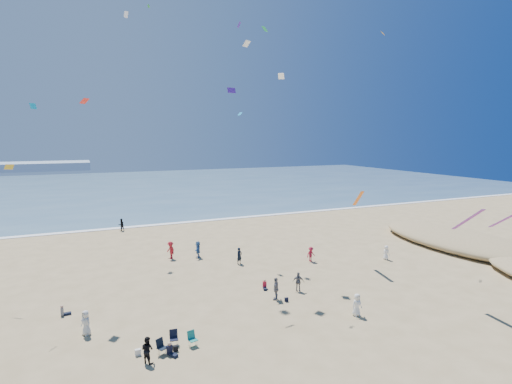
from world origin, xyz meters
name	(u,v)px	position (x,y,z in m)	size (l,w,h in m)	color
ocean	(117,188)	(0.00, 95.00, 0.03)	(220.00, 100.00, 0.06)	#476B84
surf_line	(146,226)	(0.00, 45.00, 0.04)	(220.00, 1.20, 0.08)	white
standing_flyers	(262,275)	(6.00, 15.75, 0.90)	(31.43, 49.40, 1.94)	white
seated_group	(247,346)	(0.28, 5.53, 0.42)	(19.82, 22.33, 0.84)	silver
chair_cluster	(177,341)	(-3.69, 7.68, 0.50)	(2.77, 1.54, 1.00)	black
white_tote	(138,352)	(-6.06, 7.88, 0.20)	(0.35, 0.20, 0.40)	silver
black_backpack	(176,348)	(-3.82, 7.41, 0.19)	(0.30, 0.22, 0.38)	black
navy_bag	(286,300)	(6.24, 11.39, 0.17)	(0.28, 0.18, 0.34)	black
kites_aloft	(323,130)	(10.78, 13.43, 14.05)	(45.18, 44.87, 29.31)	#5B28A5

